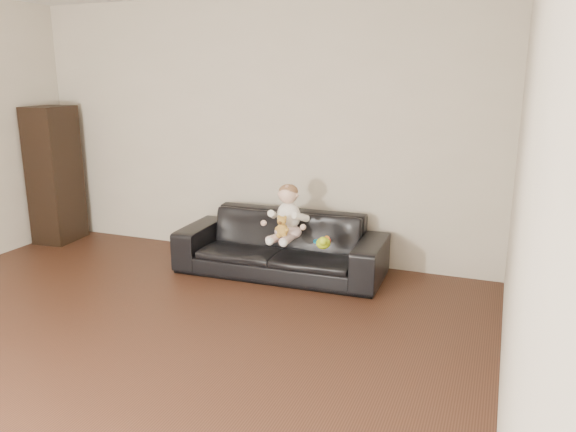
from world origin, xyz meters
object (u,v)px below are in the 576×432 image
at_px(toy_green, 323,243).
at_px(toy_blue_disc, 319,241).
at_px(cabinet, 55,175).
at_px(teddy_bear, 282,227).
at_px(toy_rattle, 327,241).
at_px(sofa, 281,244).
at_px(baby, 287,216).

bearing_deg(toy_green, toy_blue_disc, 118.45).
bearing_deg(toy_blue_disc, cabinet, 176.63).
height_order(toy_green, toy_blue_disc, toy_green).
xyz_separation_m(cabinet, teddy_bear, (2.90, -0.36, -0.22)).
bearing_deg(toy_rattle, teddy_bear, -163.61).
bearing_deg(sofa, toy_green, -28.55).
xyz_separation_m(teddy_bear, toy_rattle, (0.38, 0.11, -0.12)).
relative_size(sofa, toy_blue_disc, 17.69).
distance_m(toy_rattle, toy_blue_disc, 0.12).
bearing_deg(toy_blue_disc, toy_rattle, -34.82).
height_order(sofa, toy_rattle, sofa).
height_order(teddy_bear, toy_rattle, teddy_bear).
distance_m(sofa, cabinet, 2.82).
distance_m(cabinet, toy_green, 3.32).
height_order(toy_rattle, toy_blue_disc, toy_rattle).
xyz_separation_m(sofa, cabinet, (-2.78, 0.10, 0.47)).
bearing_deg(cabinet, sofa, -7.46).
distance_m(cabinet, baby, 2.90).
distance_m(toy_green, toy_rattle, 0.11).
relative_size(baby, toy_blue_disc, 4.64).
distance_m(sofa, toy_green, 0.59).
distance_m(teddy_bear, toy_blue_disc, 0.38).
distance_m(sofa, teddy_bear, 0.39).
height_order(teddy_bear, toy_green, teddy_bear).
bearing_deg(baby, teddy_bear, -80.17).
bearing_deg(baby, toy_green, -14.55).
relative_size(baby, teddy_bear, 2.60).
distance_m(teddy_bear, toy_green, 0.40).
height_order(baby, teddy_bear, baby).
relative_size(cabinet, toy_green, 10.17).
distance_m(cabinet, teddy_bear, 2.93).
distance_m(baby, toy_rattle, 0.44).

